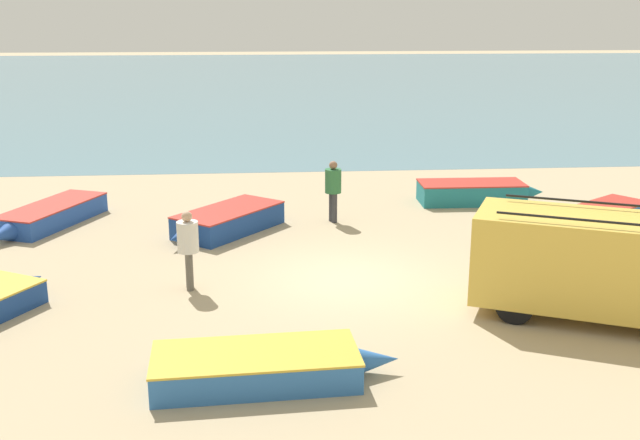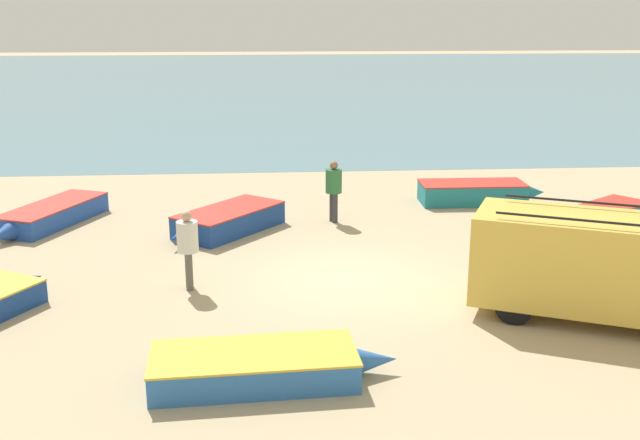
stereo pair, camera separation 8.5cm
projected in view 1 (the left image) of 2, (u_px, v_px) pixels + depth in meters
The scene contains 10 objects.
ground_plane at pixel (347, 279), 17.34m from camera, with size 200.00×200.00×0.00m, color tan.
sea_water at pixel (281, 80), 67.25m from camera, with size 120.00×80.00×0.01m, color slate.
parked_van at pixel (601, 264), 14.84m from camera, with size 5.24×3.76×2.25m.
fishing_rowboat_0 at pixel (226, 221), 20.94m from camera, with size 3.27×3.68×0.65m.
fishing_rowboat_1 at pixel (476, 192), 24.17m from camera, with size 4.07×1.43×0.68m.
fishing_rowboat_3 at pixel (263, 366), 12.51m from camera, with size 4.22×1.66×0.53m.
fishing_rowboat_4 at pixel (601, 216), 21.53m from camera, with size 3.58×2.92×0.58m.
fishing_rowboat_5 at pixel (49, 215), 21.63m from camera, with size 2.63×4.42×0.58m.
fisherman_0 at pixel (333, 186), 21.77m from camera, with size 0.48×0.48×1.82m.
fisherman_1 at pixel (188, 243), 16.45m from camera, with size 0.47×0.47×1.80m.
Camera 1 is at (-1.92, -16.23, 6.01)m, focal length 42.00 mm.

